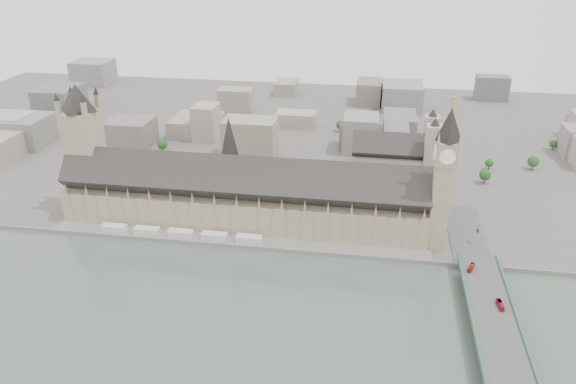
# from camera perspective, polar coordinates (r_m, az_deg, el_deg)

# --- Properties ---
(ground) EXTENTS (900.00, 900.00, 0.00)m
(ground) POSITION_cam_1_polar(r_m,az_deg,el_deg) (403.91, -5.13, -4.62)
(ground) COLOR #595651
(ground) RESTS_ON ground
(embankment_wall) EXTENTS (600.00, 1.50, 3.00)m
(embankment_wall) POSITION_cam_1_polar(r_m,az_deg,el_deg) (390.63, -5.67, -5.50)
(embankment_wall) COLOR slate
(embankment_wall) RESTS_ON ground
(river_terrace) EXTENTS (270.00, 15.00, 2.00)m
(river_terrace) POSITION_cam_1_polar(r_m,az_deg,el_deg) (397.13, -5.40, -5.02)
(river_terrace) COLOR slate
(river_terrace) RESTS_ON ground
(terrace_tents) EXTENTS (118.00, 7.00, 4.00)m
(terrace_tents) POSITION_cam_1_polar(r_m,az_deg,el_deg) (407.15, -10.88, -4.10)
(terrace_tents) COLOR silver
(terrace_tents) RESTS_ON river_terrace
(palace_of_westminster) EXTENTS (265.00, 40.73, 55.44)m
(palace_of_westminster) POSITION_cam_1_polar(r_m,az_deg,el_deg) (410.34, -4.60, -0.52)
(palace_of_westminster) COLOR gray
(palace_of_westminster) RESTS_ON ground
(elizabeth_tower) EXTENTS (17.00, 17.00, 107.50)m
(elizabeth_tower) POSITION_cam_1_polar(r_m,az_deg,el_deg) (377.78, 15.59, 2.14)
(elizabeth_tower) COLOR gray
(elizabeth_tower) RESTS_ON ground
(victoria_tower) EXTENTS (30.00, 30.00, 100.00)m
(victoria_tower) POSITION_cam_1_polar(r_m,az_deg,el_deg) (446.89, -20.00, 4.70)
(victoria_tower) COLOR gray
(victoria_tower) RESTS_ON ground
(central_tower) EXTENTS (13.00, 13.00, 48.00)m
(central_tower) POSITION_cam_1_polar(r_m,az_deg,el_deg) (404.59, -5.94, 4.46)
(central_tower) COLOR gray
(central_tower) RESTS_ON ground
(westminster_bridge) EXTENTS (25.00, 325.00, 10.25)m
(westminster_bridge) POSITION_cam_1_polar(r_m,az_deg,el_deg) (325.63, 20.31, -13.38)
(westminster_bridge) COLOR #474749
(westminster_bridge) RESTS_ON ground
(westminster_abbey) EXTENTS (68.00, 36.00, 64.00)m
(westminster_abbey) POSITION_cam_1_polar(r_m,az_deg,el_deg) (468.33, 10.92, 2.74)
(westminster_abbey) COLOR #9D978D
(westminster_abbey) RESTS_ON ground
(city_skyline_inland) EXTENTS (720.00, 360.00, 38.00)m
(city_skyline_inland) POSITION_cam_1_polar(r_m,az_deg,el_deg) (618.27, 0.29, 8.08)
(city_skyline_inland) COLOR gray
(city_skyline_inland) RESTS_ON ground
(park_trees) EXTENTS (110.00, 30.00, 15.00)m
(park_trees) POSITION_cam_1_polar(r_m,az_deg,el_deg) (454.39, -4.58, -0.00)
(park_trees) COLOR #1A4819
(park_trees) RESTS_ON ground
(red_bus_north) EXTENTS (5.61, 10.06, 2.75)m
(red_bus_north) POSITION_cam_1_polar(r_m,az_deg,el_deg) (364.70, 18.11, -7.30)
(red_bus_north) COLOR #AE2513
(red_bus_north) RESTS_ON westminster_bridge
(red_bus_south) EXTENTS (3.22, 10.02, 2.74)m
(red_bus_south) POSITION_cam_1_polar(r_m,az_deg,el_deg) (336.92, 20.75, -10.66)
(red_bus_south) COLOR red
(red_bus_south) RESTS_ON westminster_bridge
(car_silver) EXTENTS (2.65, 4.20, 1.31)m
(car_silver) POSITION_cam_1_polar(r_m,az_deg,el_deg) (340.09, 20.76, -10.45)
(car_silver) COLOR gray
(car_silver) RESTS_ON westminster_bridge
(car_approach) EXTENTS (2.15, 4.56, 1.29)m
(car_approach) POSITION_cam_1_polar(r_m,az_deg,el_deg) (410.22, 18.71, -3.73)
(car_approach) COLOR gray
(car_approach) RESTS_ON westminster_bridge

